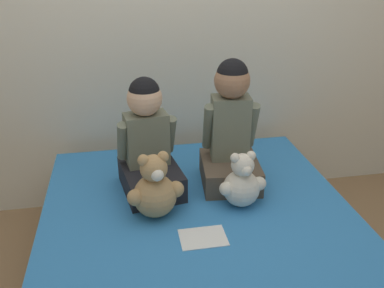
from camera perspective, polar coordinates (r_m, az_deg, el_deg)
wall_behind_bed at (r=2.63m, az=-3.05°, el=17.10°), size 8.00×0.06×2.50m
bed at (r=2.05m, az=1.98°, el=-17.71°), size 1.55×1.94×0.46m
child_on_left at (r=2.12m, az=-6.18°, el=-0.15°), size 0.34×0.41×0.61m
child_on_right at (r=2.18m, az=5.43°, el=1.73°), size 0.34×0.38×0.68m
teddy_bear_held_by_left_child at (r=1.95m, az=-5.24°, el=-6.41°), size 0.28×0.21×0.33m
teddy_bear_held_by_right_child at (r=2.04m, az=7.00°, el=-5.48°), size 0.25×0.19×0.29m
sign_card at (r=1.87m, az=1.56°, el=-12.98°), size 0.21×0.15×0.00m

